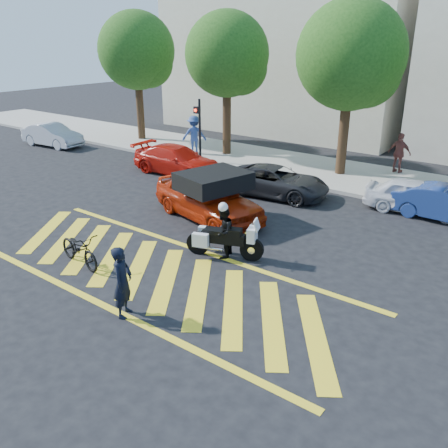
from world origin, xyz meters
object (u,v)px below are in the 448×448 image
Objects in this scene: officer_bike at (123,282)px; parked_far_left at (52,135)px; bicycle at (79,249)px; parked_mid_right at (416,196)px; parked_left at (177,160)px; red_convertible at (208,197)px; parked_mid_left at (275,181)px; parked_right at (447,204)px; police_motorcycle at (223,239)px; officer_moto at (223,232)px.

officer_bike is 0.44× the size of parked_far_left.
parked_mid_right is (6.22, 10.06, 0.13)m from bicycle.
parked_far_left is 1.09× the size of parked_mid_right.
parked_left reaches higher than parked_far_left.
red_convertible is 1.08× the size of parked_mid_left.
parked_mid_left reaches higher than parked_right.
officer_bike is 0.78× the size of police_motorcycle.
officer_moto is at bearing 149.56° from parked_right.
officer_moto is 3.16m from red_convertible.
parked_left is (-4.20, 8.66, 0.16)m from bicycle.
parked_right is (4.41, 7.04, 0.04)m from police_motorcycle.
red_convertible reaches higher than parked_mid_left.
red_convertible is at bearing 124.99° from parked_mid_right.
red_convertible reaches higher than parked_right.
red_convertible reaches higher than parked_far_left.
officer_moto is at bearing -114.48° from parked_far_left.
bicycle is 9.62m from parked_left.
police_motorcycle is at bearing 149.71° from parked_right.
police_motorcycle is 0.52× the size of parked_mid_left.
officer_moto is 0.43× the size of parked_right.
red_convertible reaches higher than bicycle.
officer_bike is at bearing 159.94° from parked_right.
police_motorcycle is 9.19m from parked_left.
officer_moto is at bearing -131.81° from parked_left.
parked_far_left is at bearing 95.06° from parked_right.
officer_bike is 3.86m from officer_moto.
police_motorcycle is at bearing -114.50° from parked_far_left.
parked_mid_left is (-1.78, 5.80, -0.18)m from officer_moto.
officer_moto is 0.39× the size of parked_far_left.
parked_left is (-7.12, 5.81, 0.09)m from police_motorcycle.
red_convertible is 1.28× the size of parked_right.
parked_right is (1.11, -0.18, -0.02)m from parked_mid_right.
parked_mid_right reaches higher than police_motorcycle.
red_convertible is 7.56m from parked_mid_right.
parked_right is (4.36, 10.88, -0.26)m from officer_bike.
parked_mid_left is (15.10, 0.00, -0.05)m from parked_far_left.
red_convertible is (-2.33, 2.17, 0.23)m from police_motorcycle.
red_convertible is 1.29× the size of parked_mid_right.
parked_far_left is 0.91× the size of parked_mid_left.
parked_far_left reaches higher than parked_mid_left.
red_convertible is at bearing -4.54° from officer_bike.
officer_bike reaches higher than parked_left.
officer_bike is at bearing -109.98° from police_motorcycle.
police_motorcycle is at bearing 32.94° from officer_moto.
police_motorcycle is 6.08m from parked_mid_left.
parked_mid_right is (3.32, 7.20, -0.16)m from officer_moto.
parked_mid_right is at bearing -91.55° from parked_far_left.
police_motorcycle is at bearing 148.54° from parked_mid_right.
parked_far_left reaches higher than parked_mid_right.
parked_mid_left is at bearing 0.43° from bicycle.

